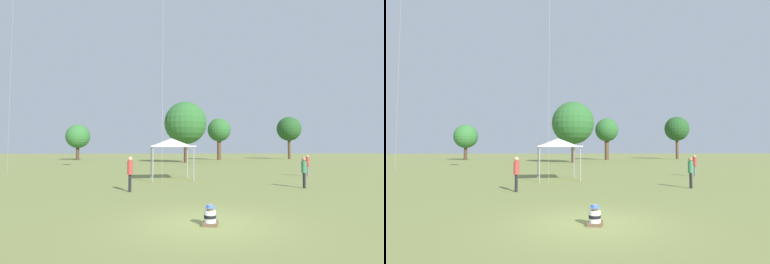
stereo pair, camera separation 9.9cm
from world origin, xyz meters
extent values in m
plane|color=olive|center=(0.00, 0.00, 0.00)|extent=(300.00, 300.00, 0.00)
cube|color=brown|center=(0.10, -0.24, 0.05)|extent=(0.54, 0.61, 0.10)
cylinder|color=white|center=(0.08, -0.33, 0.27)|extent=(0.41, 0.41, 0.33)
cylinder|color=black|center=(0.08, -0.33, 0.27)|extent=(0.43, 0.43, 0.09)
sphere|color=#A37556|center=(0.08, -0.33, 0.52)|extent=(0.20, 0.20, 0.20)
cylinder|color=#4C70B7|center=(0.08, -0.33, 0.52)|extent=(0.33, 0.33, 0.01)
cylinder|color=#4C70B7|center=(0.08, -0.33, 0.56)|extent=(0.20, 0.20, 0.09)
cylinder|color=black|center=(-3.07, 6.83, 0.45)|extent=(0.20, 0.20, 0.89)
cylinder|color=#B23833|center=(-3.07, 6.83, 1.24)|extent=(0.37, 0.37, 0.71)
sphere|color=tan|center=(-3.07, 6.83, 1.70)|extent=(0.24, 0.24, 0.24)
cylinder|color=slate|center=(10.35, 14.72, 0.43)|extent=(0.18, 0.18, 0.85)
cylinder|color=#B23833|center=(10.35, 14.72, 1.19)|extent=(0.33, 0.33, 0.67)
sphere|color=tan|center=(10.35, 14.72, 1.62)|extent=(0.23, 0.23, 0.23)
cylinder|color=black|center=(6.63, 7.51, 0.43)|extent=(0.18, 0.18, 0.85)
cylinder|color=#387A51|center=(6.63, 7.51, 1.19)|extent=(0.33, 0.33, 0.68)
sphere|color=#A37556|center=(6.63, 7.51, 1.63)|extent=(0.23, 0.23, 0.23)
cube|color=white|center=(-0.83, 12.91, 2.41)|extent=(3.39, 3.39, 0.08)
cone|color=white|center=(-0.83, 12.91, 2.73)|extent=(3.22, 3.22, 0.56)
cylinder|color=#99999E|center=(-2.36, 14.18, 1.18)|extent=(0.07, 0.07, 2.37)
cylinder|color=#99999E|center=(0.43, 14.44, 1.18)|extent=(0.07, 0.07, 2.37)
cylinder|color=#99999E|center=(-2.10, 11.39, 1.18)|extent=(0.07, 0.07, 2.37)
cylinder|color=#99999E|center=(0.70, 11.65, 1.18)|extent=(0.07, 0.07, 2.37)
cylinder|color=#BCB7A8|center=(-16.28, 20.95, 9.97)|extent=(0.01, 0.01, 19.94)
cylinder|color=#BCB7A8|center=(-1.45, 9.78, 10.35)|extent=(0.01, 0.01, 20.68)
cylinder|color=#473323|center=(2.00, 41.13, 2.34)|extent=(0.55, 0.55, 4.68)
sphere|color=#2D662D|center=(2.00, 41.13, 6.65)|extent=(7.17, 7.17, 7.17)
cylinder|color=brown|center=(26.80, 57.35, 2.70)|extent=(0.63, 0.63, 5.40)
sphere|color=#235123|center=(26.80, 57.35, 6.92)|extent=(5.51, 5.51, 5.51)
cylinder|color=brown|center=(9.78, 52.89, 2.47)|extent=(0.87, 0.87, 4.94)
sphere|color=#2D662D|center=(9.78, 52.89, 6.28)|extent=(4.86, 4.86, 4.86)
cylinder|color=#473323|center=(-19.63, 55.08, 1.79)|extent=(0.66, 0.66, 3.58)
sphere|color=#337033|center=(-19.63, 55.08, 4.93)|extent=(4.92, 4.92, 4.92)
camera|label=1|loc=(-1.18, -9.00, 2.20)|focal=28.00mm
camera|label=2|loc=(-1.08, -9.01, 2.20)|focal=28.00mm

